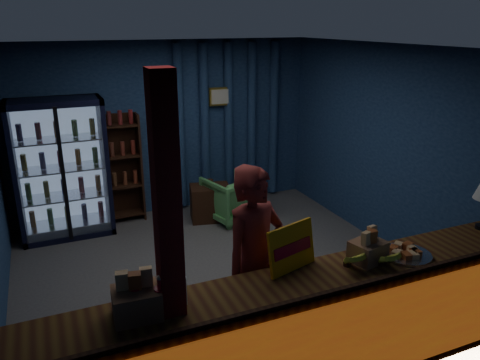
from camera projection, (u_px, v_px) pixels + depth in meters
The scene contains 17 objects.
ground at pixel (219, 272), 5.59m from camera, with size 4.60×4.60×0.00m, color #515154.
room_walls at pixel (217, 145), 5.08m from camera, with size 4.60×4.60×4.60m.
counter at pixel (302, 331), 3.77m from camera, with size 4.40×0.57×0.99m.
support_post at pixel (170, 266), 3.12m from camera, with size 0.16×0.16×2.60m, color maroon.
beverage_cooler at pixel (62, 169), 6.37m from camera, with size 1.20×0.62×1.90m.
bottle_shelf at pixel (124, 169), 6.86m from camera, with size 0.50×0.28×1.60m.
curtain_folds at pixel (229, 124), 7.40m from camera, with size 1.74×0.14×2.50m.
framed_picture at pixel (220, 97), 7.16m from camera, with size 0.36×0.04×0.28m.
shopkeeper at pixel (255, 265), 3.99m from camera, with size 0.64×0.42×1.76m, color maroon.
green_chair at pixel (232, 198), 7.01m from camera, with size 0.71×0.73×0.67m, color #5CB961.
side_table at pixel (210, 203), 7.01m from camera, with size 0.65×0.53×0.63m.
yellow_sign at pixel (292, 248), 3.72m from camera, with size 0.48×0.22×0.38m.
soda_bottles at pixel (159, 296), 3.19m from camera, with size 0.40×0.17×0.30m.
snack_box_left at pixel (137, 301), 3.14m from camera, with size 0.33×0.28×0.34m.
snack_box_centre at pixel (368, 250), 3.88m from camera, with size 0.32×0.28×0.29m.
pastry_tray at pixel (406, 253), 3.99m from camera, with size 0.42×0.42×0.07m.
banana_bunches at pixel (368, 258), 3.78m from camera, with size 0.50×0.29×0.17m.
Camera 1 is at (-1.71, -4.63, 2.85)m, focal length 35.00 mm.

